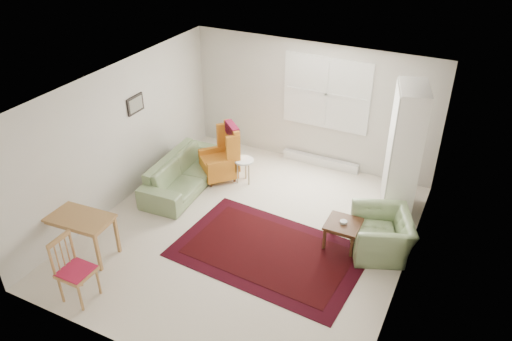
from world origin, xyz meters
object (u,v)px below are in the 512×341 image
at_px(stool, 244,171).
at_px(desk_chair, 76,271).
at_px(cabinet, 404,152).
at_px(sofa, 185,167).
at_px(coffee_table, 342,234).
at_px(wingback_chair, 218,153).
at_px(desk, 80,235).
at_px(armchair, 382,231).

bearing_deg(stool, desk_chair, -99.48).
bearing_deg(desk_chair, cabinet, -39.73).
relative_size(sofa, desk_chair, 2.09).
bearing_deg(coffee_table, cabinet, 69.11).
height_order(sofa, coffee_table, sofa).
bearing_deg(sofa, stool, -59.16).
relative_size(coffee_table, cabinet, 0.23).
height_order(wingback_chair, desk_chair, wingback_chair).
height_order(coffee_table, desk_chair, desk_chair).
height_order(stool, desk_chair, desk_chair).
distance_m(sofa, desk, 2.39).
distance_m(cabinet, desk_chair, 5.44).
height_order(armchair, stool, armchair).
bearing_deg(wingback_chair, cabinet, 50.94).
relative_size(armchair, wingback_chair, 0.89).
xyz_separation_m(stool, cabinet, (2.83, 0.41, 0.90)).
bearing_deg(stool, sofa, -145.51).
xyz_separation_m(wingback_chair, coffee_table, (2.79, -0.90, -0.34)).
relative_size(armchair, desk_chair, 1.00).
distance_m(desk, desk_chair, 1.02).
bearing_deg(wingback_chair, stool, 53.03).
bearing_deg(coffee_table, desk_chair, -136.70).
relative_size(cabinet, desk, 2.06).
bearing_deg(wingback_chair, desk, -63.14).
xyz_separation_m(cabinet, desk, (-4.13, -3.40, -0.80)).
xyz_separation_m(armchair, stool, (-2.87, 0.87, -0.14)).
height_order(wingback_chair, stool, wingback_chair).
relative_size(armchair, stool, 2.00).
relative_size(wingback_chair, desk, 1.00).
bearing_deg(wingback_chair, desk_chair, -49.68).
bearing_deg(coffee_table, desk, -150.97).
xyz_separation_m(coffee_table, desk_chair, (-2.91, -2.75, 0.28)).
bearing_deg(stool, coffee_table, -23.62).
bearing_deg(desk, coffee_table, 29.03).
distance_m(cabinet, desk, 5.41).
xyz_separation_m(wingback_chair, cabinet, (3.33, 0.51, 0.59)).
distance_m(sofa, desk_chair, 3.13).
relative_size(sofa, armchair, 2.09).
distance_m(wingback_chair, desk_chair, 3.65).
xyz_separation_m(stool, desk, (-1.30, -2.99, 0.10)).
height_order(sofa, desk, sofa).
distance_m(stool, desk_chair, 3.81).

